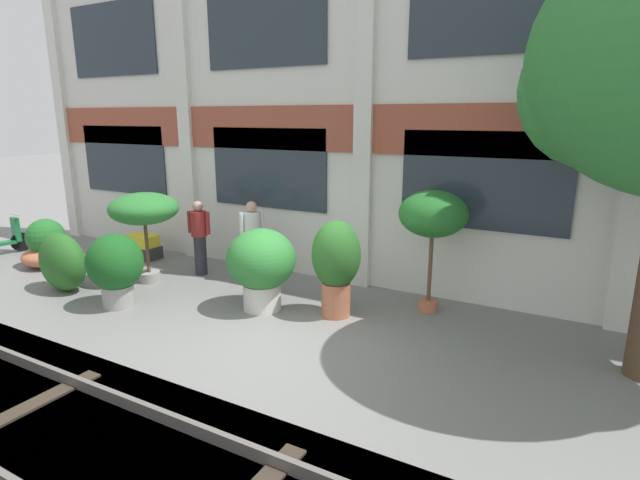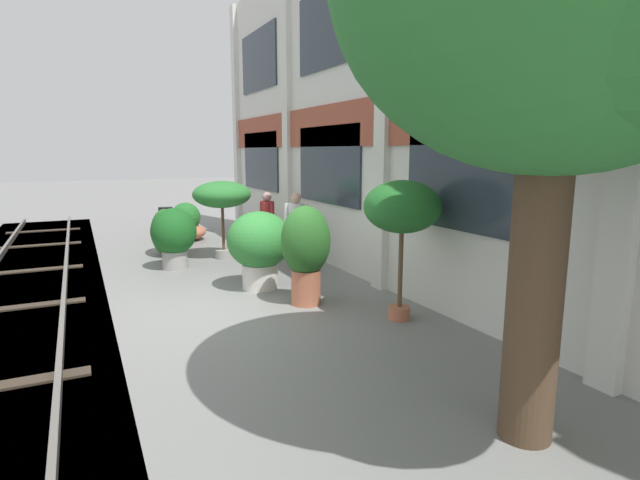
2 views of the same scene
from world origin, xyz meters
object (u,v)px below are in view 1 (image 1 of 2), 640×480
at_px(potted_plant_low_pan, 433,216).
at_px(potted_plant_square_trough, 143,247).
at_px(potted_plant_terracotta_small, 144,211).
at_px(potted_plant_stone_basin, 115,266).
at_px(potted_plant_wide_bowl, 47,246).
at_px(resident_by_doorway, 199,236).
at_px(potted_plant_ribbed_drum, 336,261).
at_px(potted_plant_fluted_column, 261,263).
at_px(resident_watching_tracks, 253,238).
at_px(topiary_hedge, 62,262).

bearing_deg(potted_plant_low_pan, potted_plant_square_trough, -179.45).
bearing_deg(potted_plant_low_pan, potted_plant_terracotta_small, -167.22).
height_order(potted_plant_stone_basin, potted_plant_wide_bowl, potted_plant_stone_basin).
bearing_deg(resident_by_doorway, potted_plant_square_trough, -108.44).
xyz_separation_m(potted_plant_ribbed_drum, potted_plant_fluted_column, (-1.28, -0.37, -0.13)).
relative_size(resident_watching_tracks, topiary_hedge, 1.34).
height_order(potted_plant_ribbed_drum, potted_plant_low_pan, potted_plant_low_pan).
bearing_deg(resident_watching_tracks, topiary_hedge, -107.35).
relative_size(potted_plant_low_pan, resident_watching_tracks, 1.28).
xyz_separation_m(potted_plant_fluted_column, potted_plant_square_trough, (-4.44, 1.28, -0.57)).
height_order(potted_plant_ribbed_drum, potted_plant_fluted_column, potted_plant_ribbed_drum).
distance_m(potted_plant_ribbed_drum, potted_plant_fluted_column, 1.34).
bearing_deg(potted_plant_terracotta_small, potted_plant_low_pan, 12.78).
relative_size(potted_plant_square_trough, resident_by_doorway, 0.53).
xyz_separation_m(potted_plant_square_trough, potted_plant_wide_bowl, (-1.39, -1.51, 0.18)).
distance_m(potted_plant_ribbed_drum, potted_plant_stone_basin, 3.94).
height_order(potted_plant_low_pan, topiary_hedge, potted_plant_low_pan).
distance_m(potted_plant_fluted_column, topiary_hedge, 4.13).
bearing_deg(potted_plant_stone_basin, potted_plant_wide_bowl, 165.02).
height_order(potted_plant_terracotta_small, potted_plant_low_pan, potted_plant_low_pan).
height_order(potted_plant_fluted_column, resident_by_doorway, resident_by_doorway).
distance_m(potted_plant_ribbed_drum, potted_plant_square_trough, 5.83).
relative_size(potted_plant_terracotta_small, topiary_hedge, 1.49).
bearing_deg(resident_by_doorway, potted_plant_stone_basin, -11.02).
height_order(potted_plant_terracotta_small, resident_watching_tracks, potted_plant_terracotta_small).
distance_m(potted_plant_square_trough, potted_plant_low_pan, 7.19).
xyz_separation_m(potted_plant_square_trough, topiary_hedge, (0.47, -2.37, 0.30)).
bearing_deg(potted_plant_low_pan, potted_plant_fluted_column, -152.54).
xyz_separation_m(potted_plant_low_pan, resident_watching_tracks, (-3.70, -0.13, -0.81)).
distance_m(potted_plant_low_pan, topiary_hedge, 7.11).
bearing_deg(potted_plant_stone_basin, potted_plant_square_trough, 130.72).
distance_m(potted_plant_wide_bowl, resident_watching_tracks, 4.97).
relative_size(potted_plant_terracotta_small, potted_plant_square_trough, 2.19).
relative_size(potted_plant_terracotta_small, potted_plant_stone_basin, 1.39).
bearing_deg(potted_plant_fluted_column, resident_by_doorway, 156.66).
relative_size(potted_plant_square_trough, resident_watching_tracks, 0.51).
height_order(potted_plant_low_pan, resident_by_doorway, potted_plant_low_pan).
bearing_deg(potted_plant_square_trough, resident_watching_tracks, -1.07).
distance_m(potted_plant_wide_bowl, resident_by_doorway, 3.72).
xyz_separation_m(potted_plant_terracotta_small, potted_plant_low_pan, (5.53, 1.26, 0.21)).
relative_size(potted_plant_low_pan, topiary_hedge, 1.71).
bearing_deg(potted_plant_square_trough, potted_plant_low_pan, 0.55).
xyz_separation_m(potted_plant_wide_bowl, resident_by_doorway, (3.48, 1.23, 0.40)).
height_order(potted_plant_square_trough, resident_by_doorway, resident_by_doorway).
xyz_separation_m(potted_plant_ribbed_drum, topiary_hedge, (-5.25, -1.46, -0.40)).
distance_m(potted_plant_terracotta_small, potted_plant_wide_bowl, 3.10).
distance_m(potted_plant_terracotta_small, potted_plant_square_trough, 2.28).
xyz_separation_m(potted_plant_ribbed_drum, potted_plant_wide_bowl, (-7.11, -0.59, -0.52)).
height_order(potted_plant_ribbed_drum, topiary_hedge, potted_plant_ribbed_drum).
bearing_deg(potted_plant_fluted_column, potted_plant_low_pan, 27.46).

